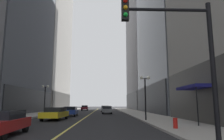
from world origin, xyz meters
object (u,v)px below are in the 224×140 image
(car_yellow, at_px, (55,113))
(car_blue, at_px, (70,111))
(street_lamp_right_mid, at_px, (145,88))
(traffic_light_near_right, at_px, (184,47))
(car_red, at_px, (1,122))
(car_grey, at_px, (107,110))
(fire_hydrant_right, at_px, (175,124))
(car_white, at_px, (105,108))
(street_lamp_left_far, at_px, (45,93))
(car_maroon, at_px, (85,108))

(car_yellow, bearing_deg, car_blue, 87.05)
(car_blue, bearing_deg, street_lamp_right_mid, -47.06)
(traffic_light_near_right, xyz_separation_m, street_lamp_right_mid, (1.05, 12.86, -0.49))
(car_red, relative_size, car_yellow, 0.91)
(car_grey, bearing_deg, fire_hydrant_right, -80.10)
(car_white, relative_size, fire_hydrant_right, 5.74)
(car_yellow, distance_m, car_blue, 7.27)
(car_grey, bearing_deg, street_lamp_left_far, -148.14)
(car_red, xyz_separation_m, fire_hydrant_right, (9.93, 1.83, -0.32))
(car_red, distance_m, car_grey, 25.81)
(car_maroon, relative_size, street_lamp_right_mid, 1.03)
(car_yellow, relative_size, car_grey, 1.20)
(street_lamp_left_far, relative_size, street_lamp_right_mid, 1.00)
(car_maroon, bearing_deg, street_lamp_left_far, -98.38)
(car_red, relative_size, car_white, 0.96)
(car_blue, relative_size, street_lamp_left_far, 0.93)
(fire_hydrant_right, bearing_deg, car_red, -169.55)
(car_red, relative_size, street_lamp_right_mid, 1.00)
(traffic_light_near_right, distance_m, street_lamp_right_mid, 12.91)
(car_grey, height_order, fire_hydrant_right, car_grey)
(car_red, distance_m, car_yellow, 10.98)
(car_white, relative_size, traffic_light_near_right, 0.81)
(car_grey, relative_size, traffic_light_near_right, 0.72)
(car_grey, bearing_deg, car_yellow, -111.63)
(car_red, height_order, car_maroon, same)
(traffic_light_near_right, height_order, street_lamp_left_far, traffic_light_near_right)
(car_grey, distance_m, traffic_light_near_right, 29.48)
(traffic_light_near_right, xyz_separation_m, street_lamp_left_far, (-11.75, 23.48, -0.49))
(car_grey, xyz_separation_m, traffic_light_near_right, (2.52, -29.22, 3.03))
(traffic_light_near_right, bearing_deg, street_lamp_left_far, 116.58)
(car_grey, relative_size, fire_hydrant_right, 5.08)
(street_lamp_left_far, relative_size, fire_hydrant_right, 5.54)
(car_red, distance_m, car_maroon, 43.52)
(street_lamp_left_far, height_order, street_lamp_right_mid, same)
(car_blue, bearing_deg, car_yellow, -92.95)
(traffic_light_near_right, bearing_deg, fire_hydrant_right, 75.31)
(street_lamp_left_far, distance_m, street_lamp_right_mid, 16.64)
(car_yellow, relative_size, car_white, 1.06)
(car_blue, bearing_deg, car_maroon, 91.00)
(car_red, bearing_deg, car_grey, 76.88)
(car_yellow, height_order, car_blue, same)
(traffic_light_near_right, bearing_deg, car_yellow, 118.38)
(car_red, height_order, fire_hydrant_right, car_red)
(car_maroon, height_order, street_lamp_right_mid, street_lamp_right_mid)
(car_grey, bearing_deg, car_white, 91.79)
(car_blue, relative_size, car_maroon, 0.90)
(car_yellow, bearing_deg, street_lamp_left_far, 113.24)
(car_maroon, bearing_deg, car_yellow, -89.88)
(street_lamp_right_mid, bearing_deg, car_white, 98.52)
(car_blue, relative_size, street_lamp_right_mid, 0.93)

